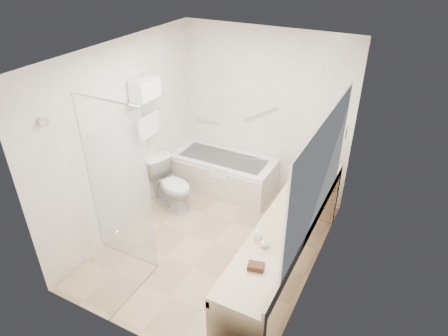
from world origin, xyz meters
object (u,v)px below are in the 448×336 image
at_px(vanity_counter, 287,235).
at_px(toilet, 172,185).
at_px(bathtub, 223,173).
at_px(water_bottle_left, 308,173).
at_px(amenity_basket, 256,266).

distance_m(vanity_counter, toilet, 2.09).
height_order(bathtub, water_bottle_left, water_bottle_left).
height_order(toilet, water_bottle_left, water_bottle_left).
xyz_separation_m(toilet, amenity_basket, (1.95, -1.44, 0.51)).
height_order(bathtub, amenity_basket, amenity_basket).
bearing_deg(bathtub, water_bottle_left, -17.76).
bearing_deg(amenity_basket, vanity_counter, 88.22).
distance_m(bathtub, water_bottle_left, 1.66).
distance_m(amenity_basket, water_bottle_left, 1.75).
distance_m(bathtub, vanity_counter, 2.09).
bearing_deg(water_bottle_left, bathtub, 162.24).
relative_size(bathtub, water_bottle_left, 8.27).
xyz_separation_m(bathtub, toilet, (-0.45, -0.78, 0.09)).
distance_m(vanity_counter, water_bottle_left, 0.97).
xyz_separation_m(bathtub, amenity_basket, (1.50, -2.22, 0.60)).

